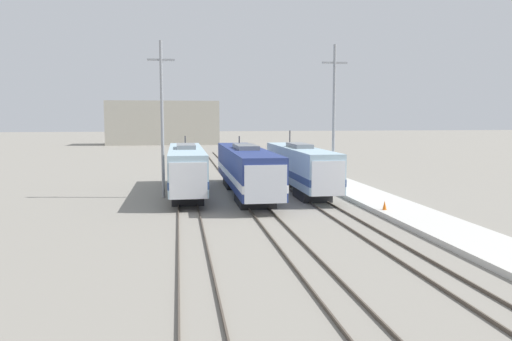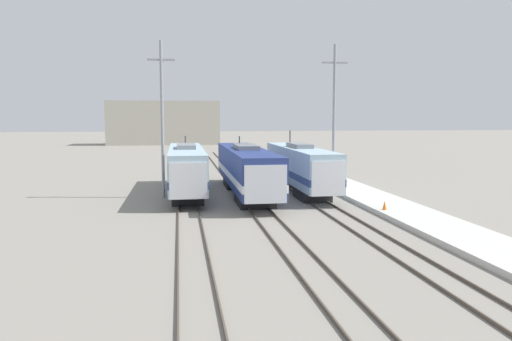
# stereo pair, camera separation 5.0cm
# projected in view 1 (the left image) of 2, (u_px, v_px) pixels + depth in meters

# --- Properties ---
(ground_plane) EXTENTS (400.00, 400.00, 0.00)m
(ground_plane) POSITION_uv_depth(u_px,v_px,m) (262.00, 214.00, 34.49)
(ground_plane) COLOR gray
(rail_pair_far_left) EXTENTS (1.51, 120.00, 0.15)m
(rail_pair_far_left) POSITION_uv_depth(u_px,v_px,m) (189.00, 215.00, 33.71)
(rail_pair_far_left) COLOR #4C4238
(rail_pair_far_left) RESTS_ON ground_plane
(rail_pair_center) EXTENTS (1.51, 120.00, 0.15)m
(rail_pair_center) POSITION_uv_depth(u_px,v_px,m) (262.00, 213.00, 34.48)
(rail_pair_center) COLOR #4C4238
(rail_pair_center) RESTS_ON ground_plane
(rail_pair_far_right) EXTENTS (1.51, 120.00, 0.15)m
(rail_pair_far_right) POSITION_uv_depth(u_px,v_px,m) (332.00, 210.00, 35.25)
(rail_pair_far_right) COLOR #4C4238
(rail_pair_far_right) RESTS_ON ground_plane
(locomotive_far_left) EXTENTS (2.91, 17.37, 4.90)m
(locomotive_far_left) POSITION_uv_depth(u_px,v_px,m) (186.00, 169.00, 42.54)
(locomotive_far_left) COLOR #232326
(locomotive_far_left) RESTS_ON ground_plane
(locomotive_center) EXTENTS (3.14, 19.99, 4.87)m
(locomotive_center) POSITION_uv_depth(u_px,v_px,m) (246.00, 170.00, 42.16)
(locomotive_center) COLOR black
(locomotive_center) RESTS_ON ground_plane
(locomotive_far_right) EXTENTS (2.77, 17.65, 5.36)m
(locomotive_far_right) POSITION_uv_depth(u_px,v_px,m) (301.00, 167.00, 44.03)
(locomotive_far_right) COLOR #232326
(locomotive_far_right) RESTS_ON ground_plane
(catenary_tower_left) EXTENTS (2.21, 0.25, 12.78)m
(catenary_tower_left) POSITION_uv_depth(u_px,v_px,m) (162.00, 116.00, 40.66)
(catenary_tower_left) COLOR gray
(catenary_tower_left) RESTS_ON ground_plane
(catenary_tower_right) EXTENTS (2.21, 0.25, 12.78)m
(catenary_tower_right) POSITION_uv_depth(u_px,v_px,m) (334.00, 116.00, 42.90)
(catenary_tower_right) COLOR gray
(catenary_tower_right) RESTS_ON ground_plane
(platform) EXTENTS (4.00, 120.00, 0.33)m
(platform) POSITION_uv_depth(u_px,v_px,m) (394.00, 207.00, 35.96)
(platform) COLOR beige
(platform) RESTS_ON ground_plane
(traffic_cone) EXTENTS (0.29, 0.29, 0.63)m
(traffic_cone) POSITION_uv_depth(u_px,v_px,m) (385.00, 205.00, 34.10)
(traffic_cone) COLOR orange
(traffic_cone) RESTS_ON platform
(depot_building) EXTENTS (26.60, 9.23, 10.47)m
(depot_building) POSITION_uv_depth(u_px,v_px,m) (163.00, 123.00, 121.39)
(depot_building) COLOR #B2AD9E
(depot_building) RESTS_ON ground_plane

